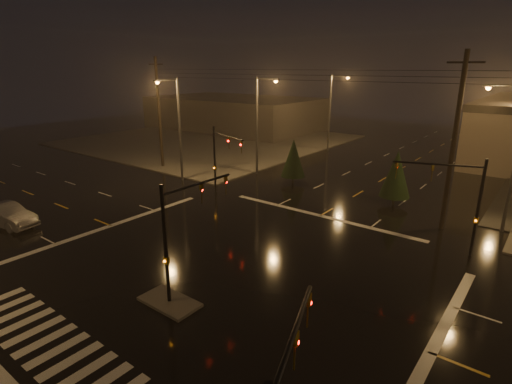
# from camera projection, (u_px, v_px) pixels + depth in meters

# --- Properties ---
(ground) EXTENTS (140.00, 140.00, 0.00)m
(ground) POSITION_uv_depth(u_px,v_px,m) (225.00, 271.00, 22.32)
(ground) COLOR black
(ground) RESTS_ON ground
(sidewalk_nw) EXTENTS (36.00, 36.00, 0.12)m
(sidewalk_nw) POSITION_uv_depth(u_px,v_px,m) (210.00, 140.00, 62.43)
(sidewalk_nw) COLOR #4A4742
(sidewalk_nw) RESTS_ON ground
(median_island) EXTENTS (3.00, 1.60, 0.15)m
(median_island) POSITION_uv_depth(u_px,v_px,m) (170.00, 302.00, 19.27)
(median_island) COLOR #4A4742
(median_island) RESTS_ON ground
(crosswalk) EXTENTS (15.00, 2.60, 0.01)m
(crosswalk) POSITION_uv_depth(u_px,v_px,m) (70.00, 361.00, 15.51)
(crosswalk) COLOR beige
(crosswalk) RESTS_ON ground
(stop_bar_far) EXTENTS (16.00, 0.50, 0.01)m
(stop_bar_far) POSITION_uv_depth(u_px,v_px,m) (320.00, 216.00, 30.65)
(stop_bar_far) COLOR beige
(stop_bar_far) RESTS_ON ground
(commercial_block) EXTENTS (30.00, 18.00, 5.60)m
(commercial_block) POSITION_uv_depth(u_px,v_px,m) (235.00, 113.00, 73.60)
(commercial_block) COLOR #413B39
(commercial_block) RESTS_ON ground
(signal_mast_median) EXTENTS (0.25, 4.59, 6.00)m
(signal_mast_median) POSITION_uv_depth(u_px,v_px,m) (180.00, 226.00, 18.87)
(signal_mast_median) COLOR black
(signal_mast_median) RESTS_ON ground
(signal_mast_ne) EXTENTS (4.84, 1.86, 6.00)m
(signal_mast_ne) POSITION_uv_depth(u_px,v_px,m) (460.00, 194.00, 23.34)
(signal_mast_ne) COLOR black
(signal_mast_ne) RESTS_ON ground
(signal_mast_nw) EXTENTS (4.84, 1.86, 6.00)m
(signal_mast_nw) POSITION_uv_depth(u_px,v_px,m) (220.00, 154.00, 34.37)
(signal_mast_nw) COLOR black
(signal_mast_nw) RESTS_ON ground
(streetlight_1) EXTENTS (2.77, 0.32, 10.00)m
(streetlight_1) POSITION_uv_depth(u_px,v_px,m) (259.00, 119.00, 40.70)
(streetlight_1) COLOR #38383A
(streetlight_1) RESTS_ON ground
(streetlight_2) EXTENTS (2.77, 0.32, 10.00)m
(streetlight_2) POSITION_uv_depth(u_px,v_px,m) (332.00, 107.00, 52.81)
(streetlight_2) COLOR #38383A
(streetlight_2) RESTS_ON ground
(streetlight_3) EXTENTS (2.77, 0.32, 10.00)m
(streetlight_3) POSITION_uv_depth(u_px,v_px,m) (512.00, 148.00, 26.20)
(streetlight_3) COLOR #38383A
(streetlight_3) RESTS_ON ground
(streetlight_5) EXTENTS (0.32, 2.77, 10.00)m
(streetlight_5) POSITION_uv_depth(u_px,v_px,m) (177.00, 123.00, 38.34)
(streetlight_5) COLOR #38383A
(streetlight_5) RESTS_ON ground
(utility_pole_0) EXTENTS (2.20, 0.32, 12.00)m
(utility_pole_0) POSITION_uv_depth(u_px,v_px,m) (159.00, 113.00, 43.86)
(utility_pole_0) COLOR black
(utility_pole_0) RESTS_ON ground
(utility_pole_1) EXTENTS (2.20, 0.32, 12.00)m
(utility_pole_1) POSITION_uv_depth(u_px,v_px,m) (454.00, 143.00, 26.43)
(utility_pole_1) COLOR black
(utility_pole_1) RESTS_ON ground
(conifer_3) EXTENTS (2.34, 2.34, 4.35)m
(conifer_3) POSITION_uv_depth(u_px,v_px,m) (293.00, 158.00, 38.53)
(conifer_3) COLOR black
(conifer_3) RESTS_ON ground
(conifer_4) EXTENTS (2.46, 2.46, 4.54)m
(conifer_4) POSITION_uv_depth(u_px,v_px,m) (396.00, 174.00, 32.42)
(conifer_4) COLOR black
(conifer_4) RESTS_ON ground
(car_crossing) EXTENTS (5.13, 2.58, 1.61)m
(car_crossing) POSITION_uv_depth(u_px,v_px,m) (7.00, 215.00, 28.46)
(car_crossing) COLOR slate
(car_crossing) RESTS_ON ground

